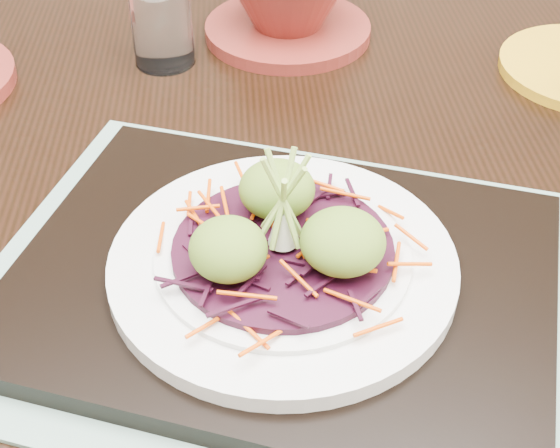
{
  "coord_description": "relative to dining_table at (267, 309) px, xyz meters",
  "views": [
    {
      "loc": [
        -0.01,
        -0.42,
        1.21
      ],
      "look_at": [
        0.03,
        -0.0,
        0.86
      ],
      "focal_mm": 50.0,
      "sensor_mm": 36.0,
      "label": 1
    }
  ],
  "objects": [
    {
      "name": "placemat",
      "position": [
        0.0,
        -0.08,
        0.11
      ],
      "size": [
        0.52,
        0.47,
        0.0
      ],
      "primitive_type": "cube",
      "rotation": [
        0.0,
        0.0,
        -0.38
      ],
      "color": "gray",
      "rests_on": "dining_table"
    },
    {
      "name": "water_glass",
      "position": [
        -0.08,
        0.27,
        0.15
      ],
      "size": [
        0.06,
        0.06,
        0.09
      ],
      "primitive_type": "cylinder",
      "rotation": [
        0.0,
        0.0,
        0.02
      ],
      "color": "white",
      "rests_on": "dining_table"
    },
    {
      "name": "white_plate",
      "position": [
        0.0,
        -0.08,
        0.14
      ],
      "size": [
        0.24,
        0.24,
        0.02
      ],
      "color": "silver",
      "rests_on": "serving_tray"
    },
    {
      "name": "cabbage_bed",
      "position": [
        0.0,
        -0.08,
        0.15
      ],
      "size": [
        0.15,
        0.15,
        0.01
      ],
      "primitive_type": "cylinder",
      "color": "#320A1C",
      "rests_on": "white_plate"
    },
    {
      "name": "scallion_garnish",
      "position": [
        0.0,
        -0.08,
        0.19
      ],
      "size": [
        0.06,
        0.06,
        0.08
      ],
      "primitive_type": null,
      "color": "#8FB648",
      "rests_on": "cabbage_bed"
    },
    {
      "name": "terracotta_bowl_set",
      "position": [
        0.05,
        0.31,
        0.14
      ],
      "size": [
        0.24,
        0.24,
        0.08
      ],
      "rotation": [
        0.0,
        0.0,
        -0.44
      ],
      "color": "maroon",
      "rests_on": "dining_table"
    },
    {
      "name": "dining_table",
      "position": [
        0.0,
        0.0,
        0.0
      ],
      "size": [
        1.33,
        0.91,
        0.81
      ],
      "rotation": [
        0.0,
        0.0,
        -0.04
      ],
      "color": "black",
      "rests_on": "ground"
    },
    {
      "name": "serving_tray",
      "position": [
        0.0,
        -0.08,
        0.12
      ],
      "size": [
        0.45,
        0.4,
        0.02
      ],
      "primitive_type": "cube",
      "rotation": [
        0.0,
        0.0,
        -0.38
      ],
      "color": "black",
      "rests_on": "placemat"
    },
    {
      "name": "carrot_julienne",
      "position": [
        0.0,
        -0.08,
        0.16
      ],
      "size": [
        0.19,
        0.19,
        0.01
      ],
      "primitive_type": null,
      "color": "#E04903",
      "rests_on": "cabbage_bed"
    },
    {
      "name": "guacamole_scoops",
      "position": [
        0.0,
        -0.08,
        0.17
      ],
      "size": [
        0.13,
        0.12,
        0.04
      ],
      "color": "olive",
      "rests_on": "cabbage_bed"
    }
  ]
}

